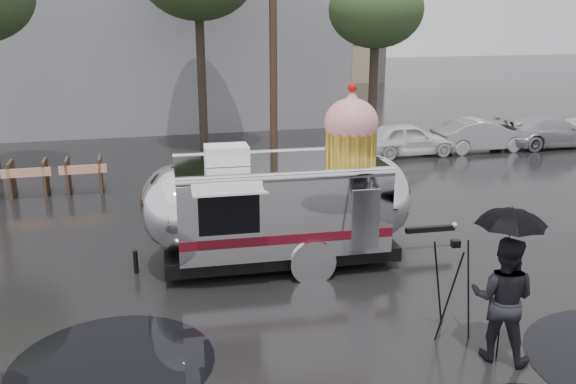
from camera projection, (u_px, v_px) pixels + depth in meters
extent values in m
plane|color=black|center=(323.00, 349.00, 9.38)|extent=(120.00, 120.00, 0.00)
cylinder|color=black|center=(113.00, 364.00, 8.97)|extent=(3.00, 3.00, 0.01)
cylinder|color=black|center=(357.00, 220.00, 15.21)|extent=(1.94, 1.94, 0.01)
cylinder|color=#473323|center=(273.00, 27.00, 21.72)|extent=(0.28, 0.28, 9.00)
cylinder|color=#382D26|center=(201.00, 59.00, 22.36)|extent=(0.32, 0.32, 6.75)
cylinder|color=#382D26|center=(373.00, 78.00, 22.13)|extent=(0.32, 0.32, 5.40)
ellipsoid|color=#273B1C|center=(376.00, 10.00, 21.46)|extent=(3.36, 3.36, 2.64)
cube|color=#473323|center=(12.00, 179.00, 17.09)|extent=(0.08, 0.80, 1.00)
cube|color=#473323|center=(46.00, 177.00, 17.30)|extent=(0.08, 0.80, 1.00)
cube|color=#E5590C|center=(26.00, 173.00, 16.77)|extent=(1.30, 0.04, 0.25)
cube|color=#473323|center=(68.00, 176.00, 17.45)|extent=(0.08, 0.80, 1.00)
cube|color=#473323|center=(101.00, 174.00, 17.66)|extent=(0.08, 0.80, 1.00)
cube|color=#E5590C|center=(83.00, 169.00, 17.13)|extent=(1.30, 0.04, 0.25)
imported|color=silver|center=(407.00, 136.00, 22.01)|extent=(4.00, 1.80, 1.40)
imported|color=#B2B2B7|center=(481.00, 132.00, 22.73)|extent=(4.00, 1.80, 1.40)
imported|color=#B2B2B7|center=(551.00, 128.00, 23.44)|extent=(4.20, 1.80, 1.44)
cube|color=silver|center=(278.00, 202.00, 12.33)|extent=(4.20, 2.34, 1.68)
ellipsoid|color=silver|center=(375.00, 196.00, 12.73)|extent=(1.50, 2.21, 1.68)
ellipsoid|color=silver|center=(176.00, 208.00, 11.93)|extent=(1.50, 2.21, 1.68)
cube|color=black|center=(279.00, 247.00, 12.61)|extent=(4.75, 2.09, 0.28)
cylinder|color=black|center=(312.00, 263.00, 11.80)|extent=(0.66, 0.24, 0.65)
cylinder|color=black|center=(291.00, 230.00, 13.60)|extent=(0.66, 0.24, 0.65)
cylinder|color=silver|center=(313.00, 263.00, 11.66)|extent=(0.90, 0.14, 0.89)
cube|color=black|center=(430.00, 229.00, 13.22)|extent=(1.12, 0.17, 0.11)
sphere|color=silver|center=(454.00, 225.00, 13.32)|extent=(0.16, 0.16, 0.15)
cylinder|color=black|center=(136.00, 262.00, 12.07)|extent=(0.10, 0.10, 0.47)
cube|color=#510A15|center=(289.00, 239.00, 11.45)|extent=(4.10, 0.23, 0.19)
cube|color=#510A15|center=(269.00, 206.00, 13.45)|extent=(4.10, 0.23, 0.19)
cube|color=black|center=(229.00, 215.00, 11.06)|extent=(1.12, 0.08, 0.75)
cube|color=beige|center=(230.00, 194.00, 10.72)|extent=(1.33, 0.53, 0.13)
cube|color=silver|center=(366.00, 220.00, 11.65)|extent=(0.56, 0.06, 1.21)
cube|color=white|center=(227.00, 154.00, 11.84)|extent=(0.87, 0.65, 0.35)
cylinder|color=gold|center=(351.00, 144.00, 12.31)|extent=(1.02, 1.02, 0.56)
ellipsoid|color=pink|center=(351.00, 122.00, 12.18)|extent=(1.13, 1.13, 0.97)
cone|color=pink|center=(352.00, 98.00, 12.05)|extent=(0.49, 0.49, 0.37)
sphere|color=red|center=(352.00, 88.00, 11.99)|extent=(0.20, 0.20, 0.19)
imported|color=black|center=(503.00, 299.00, 8.89)|extent=(1.04, 0.99, 1.92)
imported|color=black|center=(510.00, 234.00, 8.60)|extent=(1.21, 1.21, 0.83)
cylinder|color=black|center=(502.00, 307.00, 8.92)|extent=(0.02, 0.02, 1.65)
cylinder|color=black|center=(468.00, 289.00, 9.64)|extent=(0.07, 0.35, 1.55)
cylinder|color=black|center=(438.00, 284.00, 9.82)|extent=(0.33, 0.16, 1.55)
cylinder|color=black|center=(449.00, 297.00, 9.37)|extent=(0.29, 0.23, 1.55)
cube|color=black|center=(456.00, 244.00, 9.39)|extent=(0.14, 0.13, 0.11)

